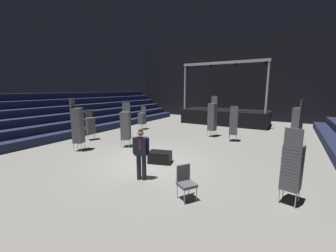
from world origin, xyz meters
TOP-DOWN VIEW (x-y plane):
  - ground_plane at (0.00, 0.00)m, footprint 22.00×30.00m
  - arena_end_wall at (0.00, 15.00)m, footprint 22.00×0.30m
  - bleacher_bank_left at (-8.75, 1.00)m, footprint 4.50×24.00m
  - stage_riser at (0.00, 11.26)m, footprint 7.06×3.06m
  - man_with_tie at (0.73, -1.57)m, footprint 0.57×0.35m
  - chair_stack_front_left at (-4.65, 5.56)m, footprint 0.45×0.45m
  - chair_stack_front_right at (-5.26, 1.36)m, footprint 0.57×0.57m
  - chair_stack_mid_left at (5.01, -0.77)m, footprint 0.53×0.53m
  - chair_stack_mid_right at (0.65, 5.84)m, footprint 0.51×0.51m
  - chair_stack_mid_centre at (5.25, 7.37)m, footprint 0.59×0.59m
  - chair_stack_rear_left at (-2.43, 1.26)m, footprint 0.58×0.58m
  - chair_stack_rear_right at (-3.96, -0.43)m, footprint 0.59×0.59m
  - chair_stack_rear_centre at (2.10, 5.32)m, footprint 0.51×0.51m
  - equipment_road_case at (0.38, 0.13)m, footprint 1.03×0.83m
  - loose_chair_near_man at (2.53, -1.94)m, footprint 0.61×0.61m

SIDE VIEW (x-z plane):
  - ground_plane at x=0.00m, z-range -0.10..0.00m
  - equipment_road_case at x=0.38m, z-range 0.00..0.46m
  - loose_chair_near_man at x=2.53m, z-range 0.06..1.01m
  - stage_riser at x=0.00m, z-range -1.88..3.23m
  - chair_stack_front_left at x=-4.65m, z-range 0.00..1.71m
  - chair_stack_front_right at x=-5.26m, z-range 0.00..1.80m
  - man_with_tie at x=0.73m, z-range 0.11..1.84m
  - chair_stack_mid_left at x=5.01m, z-range 0.00..2.05m
  - chair_stack_rear_centre at x=2.10m, z-range 0.00..2.05m
  - chair_stack_rear_left at x=-2.43m, z-range 0.00..2.30m
  - chair_stack_mid_centre at x=5.25m, z-range 0.00..2.39m
  - chair_stack_mid_right at x=0.65m, z-range 0.00..2.56m
  - chair_stack_rear_right at x=-3.96m, z-range 0.00..2.56m
  - bleacher_bank_left at x=-8.75m, z-range 0.00..2.70m
  - arena_end_wall at x=0.00m, z-range 0.00..8.00m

